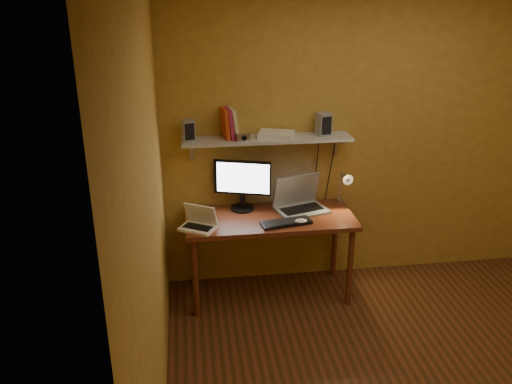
{
  "coord_description": "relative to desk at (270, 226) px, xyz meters",
  "views": [
    {
      "loc": [
        -1.48,
        -2.75,
        2.64
      ],
      "look_at": [
        -0.96,
        1.18,
        1.02
      ],
      "focal_mm": 38.0,
      "sensor_mm": 36.0,
      "label": 1
    }
  ],
  "objects": [
    {
      "name": "speaker_left",
      "position": [
        -0.64,
        0.19,
        0.8
      ],
      "size": [
        0.12,
        0.12,
        0.17
      ],
      "primitive_type": "cube",
      "rotation": [
        0.0,
        0.0,
        0.25
      ],
      "color": "gray",
      "rests_on": "wall_shelf"
    },
    {
      "name": "monitor",
      "position": [
        -0.21,
        0.19,
        0.33
      ],
      "size": [
        0.47,
        0.25,
        0.44
      ],
      "rotation": [
        0.0,
        0.0,
        -0.29
      ],
      "color": "black",
      "rests_on": "desk"
    },
    {
      "name": "desk",
      "position": [
        0.0,
        0.0,
        0.0
      ],
      "size": [
        1.4,
        0.6,
        0.75
      ],
      "color": "brown",
      "rests_on": "ground"
    },
    {
      "name": "desk_lamp",
      "position": [
        0.66,
        0.13,
        0.29
      ],
      "size": [
        0.09,
        0.23,
        0.38
      ],
      "color": "silver",
      "rests_on": "desk"
    },
    {
      "name": "keyboard",
      "position": [
        0.11,
        -0.16,
        0.1
      ],
      "size": [
        0.43,
        0.21,
        0.02
      ],
      "primitive_type": "cube",
      "rotation": [
        0.0,
        0.0,
        0.18
      ],
      "color": "black",
      "rests_on": "desk"
    },
    {
      "name": "wall_shelf",
      "position": [
        0.0,
        0.19,
        0.69
      ],
      "size": [
        1.4,
        0.25,
        0.21
      ],
      "color": "silver",
      "rests_on": "room"
    },
    {
      "name": "room",
      "position": [
        0.82,
        -1.28,
        0.64
      ],
      "size": [
        3.44,
        3.24,
        2.64
      ],
      "color": "brown",
      "rests_on": "ground"
    },
    {
      "name": "books",
      "position": [
        -0.31,
        0.21,
        0.83
      ],
      "size": [
        0.15,
        0.18,
        0.25
      ],
      "color": "#BC3B16",
      "rests_on": "wall_shelf"
    },
    {
      "name": "mouse",
      "position": [
        0.23,
        -0.16,
        0.1
      ],
      "size": [
        0.11,
        0.07,
        0.04
      ],
      "primitive_type": "ellipsoid",
      "rotation": [
        0.0,
        0.0,
        0.02
      ],
      "color": "white",
      "rests_on": "desk"
    },
    {
      "name": "netbook",
      "position": [
        -0.59,
        -0.14,
        0.14
      ],
      "size": [
        0.33,
        0.3,
        0.2
      ],
      "rotation": [
        0.0,
        0.0,
        -0.53
      ],
      "color": "white",
      "rests_on": "desk"
    },
    {
      "name": "shelf_camera",
      "position": [
        -0.2,
        0.11,
        0.74
      ],
      "size": [
        0.12,
        0.06,
        0.07
      ],
      "color": "silver",
      "rests_on": "wall_shelf"
    },
    {
      "name": "speaker_right",
      "position": [
        0.47,
        0.2,
        0.8
      ],
      "size": [
        0.13,
        0.13,
        0.19
      ],
      "primitive_type": "cube",
      "rotation": [
        0.0,
        0.0,
        0.24
      ],
      "color": "gray",
      "rests_on": "wall_shelf"
    },
    {
      "name": "router",
      "position": [
        0.08,
        0.19,
        0.73
      ],
      "size": [
        0.33,
        0.27,
        0.05
      ],
      "primitive_type": "cube",
      "rotation": [
        0.0,
        0.0,
        -0.33
      ],
      "color": "white",
      "rests_on": "wall_shelf"
    },
    {
      "name": "laptop",
      "position": [
        0.27,
        0.12,
        0.16
      ],
      "size": [
        0.48,
        0.4,
        0.3
      ],
      "rotation": [
        0.0,
        0.0,
        0.29
      ],
      "color": "gray",
      "rests_on": "desk"
    }
  ]
}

